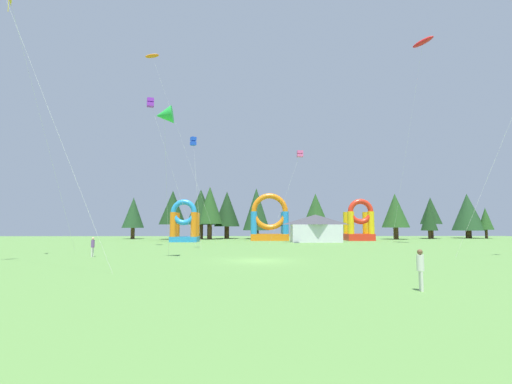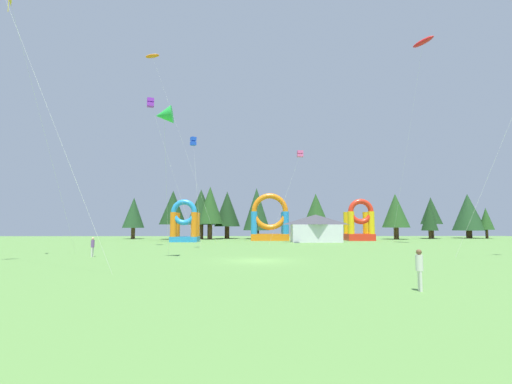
{
  "view_description": "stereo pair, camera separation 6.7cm",
  "coord_description": "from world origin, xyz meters",
  "px_view_note": "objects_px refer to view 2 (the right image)",
  "views": [
    {
      "loc": [
        -0.58,
        -26.09,
        2.49
      ],
      "look_at": [
        0.0,
        13.67,
        6.16
      ],
      "focal_mm": 25.52,
      "sensor_mm": 36.0,
      "label": 1
    },
    {
      "loc": [
        -0.51,
        -26.09,
        2.49
      ],
      "look_at": [
        0.0,
        13.67,
        6.16
      ],
      "focal_mm": 25.52,
      "sensor_mm": 36.0,
      "label": 2
    }
  ],
  "objects_px": {
    "kite_green_delta": "(164,115)",
    "festival_tent": "(316,228)",
    "person_midfield": "(93,245)",
    "inflatable_orange_dome": "(185,225)",
    "kite_red_parafoil": "(423,42)",
    "inflatable_blue_arch": "(270,223)",
    "kite_orange_parafoil": "(153,57)",
    "inflatable_red_slide": "(359,225)",
    "kite_pink_box": "(300,154)",
    "kite_blue_box": "(193,142)",
    "kite_purple_box": "(151,103)",
    "person_left_edge": "(419,266)"
  },
  "relations": [
    {
      "from": "kite_orange_parafoil",
      "to": "inflatable_blue_arch",
      "type": "xyz_separation_m",
      "value": [
        17.16,
        10.8,
        -23.57
      ]
    },
    {
      "from": "kite_pink_box",
      "to": "inflatable_orange_dome",
      "type": "relative_size",
      "value": 1.94
    },
    {
      "from": "kite_green_delta",
      "to": "festival_tent",
      "type": "height_order",
      "value": "kite_green_delta"
    },
    {
      "from": "kite_purple_box",
      "to": "person_midfield",
      "type": "bearing_deg",
      "value": -93.21
    },
    {
      "from": "inflatable_red_slide",
      "to": "inflatable_blue_arch",
      "type": "xyz_separation_m",
      "value": [
        -14.91,
        0.38,
        0.27
      ]
    },
    {
      "from": "inflatable_orange_dome",
      "to": "kite_blue_box",
      "type": "bearing_deg",
      "value": -77.31
    },
    {
      "from": "kite_green_delta",
      "to": "inflatable_red_slide",
      "type": "distance_m",
      "value": 42.27
    },
    {
      "from": "kite_blue_box",
      "to": "inflatable_blue_arch",
      "type": "height_order",
      "value": "kite_blue_box"
    },
    {
      "from": "kite_red_parafoil",
      "to": "inflatable_blue_arch",
      "type": "height_order",
      "value": "kite_red_parafoil"
    },
    {
      "from": "kite_purple_box",
      "to": "kite_blue_box",
      "type": "distance_m",
      "value": 8.65
    },
    {
      "from": "kite_green_delta",
      "to": "person_left_edge",
      "type": "xyz_separation_m",
      "value": [
        13.04,
        -12.98,
        -9.88
      ]
    },
    {
      "from": "kite_orange_parafoil",
      "to": "kite_red_parafoil",
      "type": "bearing_deg",
      "value": -6.92
    },
    {
      "from": "kite_blue_box",
      "to": "kite_pink_box",
      "type": "bearing_deg",
      "value": 37.13
    },
    {
      "from": "person_midfield",
      "to": "kite_orange_parafoil",
      "type": "bearing_deg",
      "value": 19.65
    },
    {
      "from": "person_midfield",
      "to": "person_left_edge",
      "type": "height_order",
      "value": "person_left_edge"
    },
    {
      "from": "kite_orange_parafoil",
      "to": "inflatable_red_slide",
      "type": "xyz_separation_m",
      "value": [
        32.07,
        10.43,
        -23.84
      ]
    },
    {
      "from": "person_midfield",
      "to": "person_left_edge",
      "type": "distance_m",
      "value": 24.52
    },
    {
      "from": "person_midfield",
      "to": "inflatable_orange_dome",
      "type": "xyz_separation_m",
      "value": [
        2.48,
        26.5,
        1.62
      ]
    },
    {
      "from": "person_midfield",
      "to": "inflatable_red_slide",
      "type": "distance_m",
      "value": 43.58
    },
    {
      "from": "inflatable_blue_arch",
      "to": "person_left_edge",
      "type": "bearing_deg",
      "value": -85.89
    },
    {
      "from": "kite_red_parafoil",
      "to": "festival_tent",
      "type": "relative_size",
      "value": 3.7
    },
    {
      "from": "person_left_edge",
      "to": "kite_green_delta",
      "type": "bearing_deg",
      "value": 49.98
    },
    {
      "from": "kite_green_delta",
      "to": "inflatable_orange_dome",
      "type": "height_order",
      "value": "kite_green_delta"
    },
    {
      "from": "inflatable_red_slide",
      "to": "festival_tent",
      "type": "relative_size",
      "value": 0.94
    },
    {
      "from": "kite_blue_box",
      "to": "kite_green_delta",
      "type": "height_order",
      "value": "kite_blue_box"
    },
    {
      "from": "kite_red_parafoil",
      "to": "inflatable_blue_arch",
      "type": "xyz_separation_m",
      "value": [
        -19.52,
        15.25,
        -23.67
      ]
    },
    {
      "from": "kite_purple_box",
      "to": "person_left_edge",
      "type": "relative_size",
      "value": 11.05
    },
    {
      "from": "kite_pink_box",
      "to": "person_midfield",
      "type": "height_order",
      "value": "kite_pink_box"
    },
    {
      "from": "kite_red_parafoil",
      "to": "kite_green_delta",
      "type": "xyz_separation_m",
      "value": [
        -29.2,
        -18.51,
        -15.72
      ]
    },
    {
      "from": "festival_tent",
      "to": "person_midfield",
      "type": "bearing_deg",
      "value": -131.41
    },
    {
      "from": "kite_green_delta",
      "to": "inflatable_orange_dome",
      "type": "bearing_deg",
      "value": 97.0
    },
    {
      "from": "inflatable_orange_dome",
      "to": "festival_tent",
      "type": "xyz_separation_m",
      "value": [
        19.88,
        -1.15,
        -0.47
      ]
    },
    {
      "from": "kite_red_parafoil",
      "to": "person_left_edge",
      "type": "bearing_deg",
      "value": -117.17
    },
    {
      "from": "kite_purple_box",
      "to": "inflatable_blue_arch",
      "type": "xyz_separation_m",
      "value": [
        15.0,
        18.72,
        -14.08
      ]
    },
    {
      "from": "inflatable_blue_arch",
      "to": "kite_red_parafoil",
      "type": "bearing_deg",
      "value": -38.0
    },
    {
      "from": "kite_purple_box",
      "to": "inflatable_red_slide",
      "type": "height_order",
      "value": "kite_purple_box"
    },
    {
      "from": "kite_green_delta",
      "to": "person_left_edge",
      "type": "distance_m",
      "value": 20.89
    },
    {
      "from": "kite_red_parafoil",
      "to": "kite_orange_parafoil",
      "type": "bearing_deg",
      "value": 173.08
    },
    {
      "from": "kite_pink_box",
      "to": "kite_purple_box",
      "type": "bearing_deg",
      "value": -161.56
    },
    {
      "from": "kite_blue_box",
      "to": "person_left_edge",
      "type": "xyz_separation_m",
      "value": [
        12.67,
        -24.49,
        -10.53
      ]
    },
    {
      "from": "inflatable_blue_arch",
      "to": "kite_blue_box",
      "type": "bearing_deg",
      "value": -112.7
    },
    {
      "from": "kite_red_parafoil",
      "to": "kite_blue_box",
      "type": "bearing_deg",
      "value": -166.36
    },
    {
      "from": "kite_pink_box",
      "to": "inflatable_blue_arch",
      "type": "relative_size",
      "value": 1.6
    },
    {
      "from": "kite_purple_box",
      "to": "kite_blue_box",
      "type": "bearing_deg",
      "value": -31.82
    },
    {
      "from": "kite_green_delta",
      "to": "person_left_edge",
      "type": "height_order",
      "value": "kite_green_delta"
    },
    {
      "from": "kite_pink_box",
      "to": "inflatable_red_slide",
      "type": "bearing_deg",
      "value": 46.85
    },
    {
      "from": "kite_pink_box",
      "to": "kite_blue_box",
      "type": "height_order",
      "value": "kite_pink_box"
    },
    {
      "from": "kite_pink_box",
      "to": "person_left_edge",
      "type": "bearing_deg",
      "value": -90.23
    },
    {
      "from": "festival_tent",
      "to": "kite_purple_box",
      "type": "bearing_deg",
      "value": -149.52
    },
    {
      "from": "kite_pink_box",
      "to": "kite_red_parafoil",
      "type": "bearing_deg",
      "value": -9.57
    }
  ]
}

